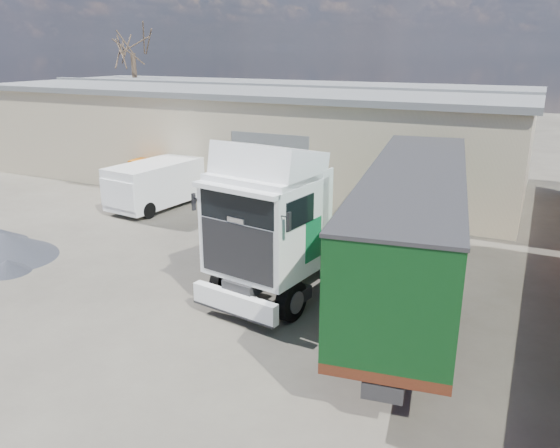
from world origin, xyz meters
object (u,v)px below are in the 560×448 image
at_px(box_trailer, 413,223).
at_px(panel_van, 157,184).
at_px(tractor_unit, 283,231).
at_px(bare_tree, 132,40).
at_px(orange_skip, 161,180).

height_order(box_trailer, panel_van, box_trailer).
bearing_deg(tractor_unit, bare_tree, 147.45).
distance_m(box_trailer, orange_skip, 16.25).
relative_size(box_trailer, orange_skip, 4.20).
relative_size(bare_tree, tractor_unit, 1.24).
distance_m(bare_tree, tractor_unit, 28.21).
bearing_deg(panel_van, orange_skip, 129.11).
height_order(bare_tree, tractor_unit, bare_tree).
xyz_separation_m(bare_tree, orange_skip, (9.76, -10.20, -7.11)).
bearing_deg(panel_van, tractor_unit, -26.03).
xyz_separation_m(bare_tree, box_trailer, (24.30, -17.27, -5.41)).
height_order(panel_van, orange_skip, panel_van).
relative_size(box_trailer, panel_van, 2.28).
distance_m(panel_van, orange_skip, 2.28).
bearing_deg(box_trailer, orange_skip, 145.97).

